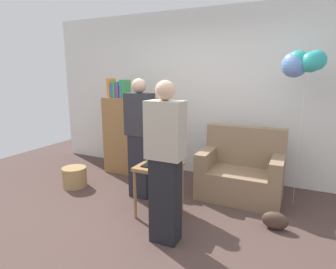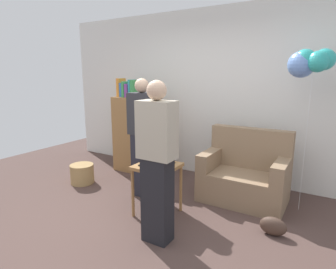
# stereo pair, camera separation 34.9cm
# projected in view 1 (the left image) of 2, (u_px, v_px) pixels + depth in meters

# --- Properties ---
(ground_plane) EXTENTS (8.00, 8.00, 0.00)m
(ground_plane) POSITION_uv_depth(u_px,v_px,m) (147.00, 230.00, 3.11)
(ground_plane) COLOR #4C3833
(wall_back) EXTENTS (6.00, 0.10, 2.70)m
(wall_back) POSITION_uv_depth(u_px,v_px,m) (207.00, 95.00, 4.64)
(wall_back) COLOR silver
(wall_back) RESTS_ON ground_plane
(couch) EXTENTS (1.10, 0.70, 0.96)m
(couch) POSITION_uv_depth(u_px,v_px,m) (241.00, 173.00, 3.91)
(couch) COLOR #8C7054
(couch) RESTS_ON ground_plane
(bookshelf) EXTENTS (0.80, 0.36, 1.61)m
(bookshelf) POSITION_uv_depth(u_px,v_px,m) (128.00, 134.00, 4.82)
(bookshelf) COLOR olive
(bookshelf) RESTS_ON ground_plane
(side_table) EXTENTS (0.48, 0.48, 0.63)m
(side_table) POSITION_uv_depth(u_px,v_px,m) (159.00, 173.00, 3.36)
(side_table) COLOR olive
(side_table) RESTS_ON ground_plane
(birthday_cake) EXTENTS (0.32, 0.32, 0.17)m
(birthday_cake) POSITION_uv_depth(u_px,v_px,m) (159.00, 161.00, 3.33)
(birthday_cake) COLOR black
(birthday_cake) RESTS_ON side_table
(person_blowing_candles) EXTENTS (0.36, 0.22, 1.63)m
(person_blowing_candles) POSITION_uv_depth(u_px,v_px,m) (140.00, 138.00, 3.82)
(person_blowing_candles) COLOR #23232D
(person_blowing_candles) RESTS_ON ground_plane
(person_holding_cake) EXTENTS (0.36, 0.22, 1.63)m
(person_holding_cake) POSITION_uv_depth(u_px,v_px,m) (165.00, 163.00, 2.75)
(person_holding_cake) COLOR black
(person_holding_cake) RESTS_ON ground_plane
(wicker_basket) EXTENTS (0.36, 0.36, 0.30)m
(wicker_basket) POSITION_uv_depth(u_px,v_px,m) (75.00, 177.00, 4.29)
(wicker_basket) COLOR #A88451
(wicker_basket) RESTS_ON ground_plane
(handbag) EXTENTS (0.28, 0.14, 0.20)m
(handbag) POSITION_uv_depth(u_px,v_px,m) (275.00, 221.00, 3.11)
(handbag) COLOR #473328
(handbag) RESTS_ON ground_plane
(balloon_bunch) EXTENTS (0.51, 0.34, 1.97)m
(balloon_bunch) POSITION_uv_depth(u_px,v_px,m) (302.00, 63.00, 3.45)
(balloon_bunch) COLOR silver
(balloon_bunch) RESTS_ON ground_plane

